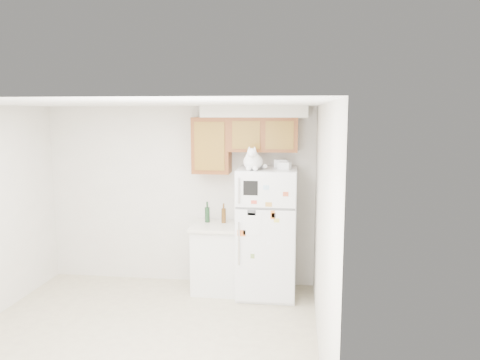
% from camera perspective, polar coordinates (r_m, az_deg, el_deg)
% --- Properties ---
extents(ground_plane, '(3.80, 4.00, 0.01)m').
position_cam_1_polar(ground_plane, '(5.27, -12.83, -19.33)').
color(ground_plane, beige).
extents(room_shell, '(3.84, 4.04, 2.52)m').
position_cam_1_polar(room_shell, '(4.92, -11.16, -0.60)').
color(room_shell, silver).
rests_on(room_shell, ground_plane).
extents(refrigerator, '(0.76, 0.78, 1.70)m').
position_cam_1_polar(refrigerator, '(6.19, 3.30, -6.40)').
color(refrigerator, white).
rests_on(refrigerator, ground_plane).
extents(base_counter, '(0.64, 0.64, 0.92)m').
position_cam_1_polar(base_counter, '(6.45, -2.89, -9.38)').
color(base_counter, white).
rests_on(base_counter, ground_plane).
extents(cat, '(0.30, 0.44, 0.31)m').
position_cam_1_polar(cat, '(5.86, 1.59, 2.37)').
color(cat, white).
rests_on(cat, refrigerator).
extents(storage_box_back, '(0.21, 0.17, 0.10)m').
position_cam_1_polar(storage_box_back, '(6.16, 5.13, 2.02)').
color(storage_box_back, white).
rests_on(storage_box_back, refrigerator).
extents(storage_box_front, '(0.18, 0.15, 0.09)m').
position_cam_1_polar(storage_box_front, '(5.96, 5.44, 1.75)').
color(storage_box_front, white).
rests_on(storage_box_front, refrigerator).
extents(bottle_green, '(0.07, 0.07, 0.28)m').
position_cam_1_polar(bottle_green, '(6.43, -4.01, -3.91)').
color(bottle_green, '#19381E').
rests_on(bottle_green, base_counter).
extents(bottle_amber, '(0.06, 0.06, 0.27)m').
position_cam_1_polar(bottle_amber, '(6.39, -2.01, -4.05)').
color(bottle_amber, '#593814').
rests_on(bottle_amber, base_counter).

